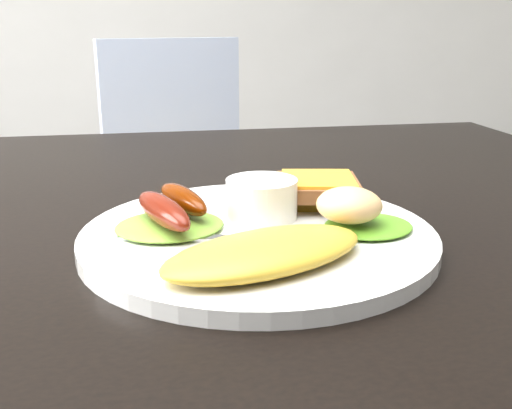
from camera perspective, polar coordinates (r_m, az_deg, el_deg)
dining_table at (r=0.65m, az=-10.60°, el=-1.22°), size 1.20×0.80×0.04m
dining_chair at (r=1.48m, az=-7.32°, el=-1.91°), size 0.45×0.45×0.04m
person at (r=1.09m, az=-2.31°, el=7.15°), size 0.59×0.45×1.48m
plate at (r=0.50m, az=0.20°, el=-3.15°), size 0.30×0.30×0.01m
lettuce_left at (r=0.51m, az=-8.22°, el=-2.00°), size 0.10×0.09×0.01m
lettuce_right at (r=0.51m, az=10.64°, el=-2.03°), size 0.09×0.08×0.01m
omelette at (r=0.43m, az=0.88°, el=-4.58°), size 0.18×0.13×0.02m
sausage_a at (r=0.49m, az=-8.83°, el=-0.57°), size 0.06×0.10×0.02m
sausage_b at (r=0.52m, az=-6.98°, el=0.53°), size 0.05×0.09×0.02m
ramekin at (r=0.53m, az=0.53°, el=0.47°), size 0.08×0.08×0.04m
toast_a at (r=0.58m, az=2.18°, el=0.92°), size 0.09×0.09×0.01m
toast_b at (r=0.56m, az=5.94°, el=1.67°), size 0.09×0.09×0.01m
potato_salad at (r=0.50m, az=8.87°, el=-0.05°), size 0.07×0.07×0.03m
fork at (r=0.48m, az=-4.57°, el=-3.28°), size 0.14×0.05×0.00m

